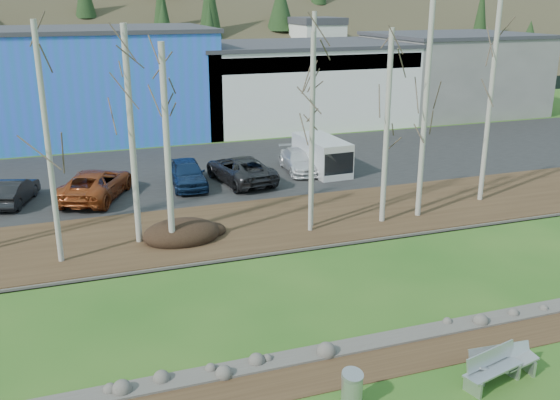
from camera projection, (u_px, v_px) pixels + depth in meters
name	position (u px, v px, depth m)	size (l,w,h in m)	color
dirt_strip	(355.00, 367.00, 18.49)	(80.00, 1.80, 0.03)	#382616
near_bank_rocks	(341.00, 350.00, 19.39)	(80.00, 0.80, 0.50)	#47423D
river	(295.00, 294.00, 23.07)	(80.00, 8.00, 0.90)	black
far_bank_rocks	(261.00, 253.00, 26.74)	(80.00, 0.80, 0.46)	#47423D
far_bank	(240.00, 227.00, 29.59)	(80.00, 7.00, 0.15)	#382616
parking_lot	(194.00, 172.00, 39.01)	(80.00, 14.00, 0.14)	black
building_blue	(78.00, 83.00, 48.41)	(20.40, 12.24, 8.30)	blue
building_white	(295.00, 82.00, 54.32)	(18.36, 12.24, 6.80)	white
building_grey	(452.00, 73.00, 59.32)	(14.28, 12.24, 7.30)	slate
bench_intact	(492.00, 368.00, 17.57)	(2.04, 1.03, 0.98)	#B3B6B8
bench_damaged	(503.00, 362.00, 17.97)	(2.00, 0.78, 0.87)	#B3B6B8
litter_bin	(352.00, 391.00, 16.53)	(0.56, 0.56, 0.98)	#B3B6B8
dirt_mound	(181.00, 232.00, 27.76)	(3.44, 2.43, 0.67)	black
birch_2	(132.00, 138.00, 26.22)	(0.27, 0.27, 9.34)	beige
birch_3	(48.00, 147.00, 24.14)	(0.22, 0.22, 9.56)	beige
birch_4	(167.00, 149.00, 25.72)	(0.27, 0.27, 8.66)	beige
birch_5	(313.00, 124.00, 28.05)	(0.20, 0.20, 9.75)	beige
birch_6	(312.00, 135.00, 27.61)	(0.21, 0.21, 8.95)	beige
birch_7	(425.00, 109.00, 29.37)	(0.26, 0.26, 10.60)	beige
birch_8	(387.00, 129.00, 28.81)	(0.25, 0.25, 9.05)	beige
birch_9	(490.00, 102.00, 31.78)	(0.25, 0.25, 10.43)	beige
car_1	(14.00, 191.00, 32.52)	(1.43, 4.11, 1.35)	black
car_2	(95.00, 184.00, 33.34)	(2.67, 5.78, 1.61)	#95411B
car_3	(187.00, 173.00, 35.47)	(1.86, 4.62, 1.57)	#14294C
car_4	(240.00, 169.00, 36.33)	(2.59, 5.61, 1.56)	#262628
car_5	(299.00, 161.00, 38.66)	(1.86, 4.57, 1.33)	silver
van_white	(323.00, 155.00, 38.38)	(2.19, 4.86, 2.09)	silver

